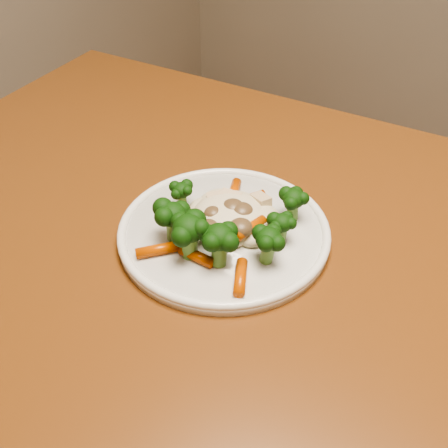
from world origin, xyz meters
name	(u,v)px	position (x,y,z in m)	size (l,w,h in m)	color
dining_table	(290,357)	(-0.25, -0.14, 0.65)	(1.23, 0.85, 0.75)	brown
plate	(224,234)	(-0.36, -0.11, 0.76)	(0.24, 0.24, 0.01)	white
meal	(225,222)	(-0.35, -0.11, 0.78)	(0.17, 0.18, 0.05)	beige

